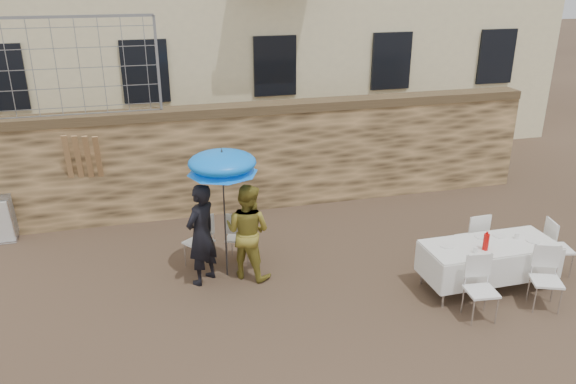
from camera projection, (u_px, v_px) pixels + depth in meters
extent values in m
plane|color=brown|center=(302.00, 349.00, 7.59)|extent=(80.00, 80.00, 0.00)
cube|color=olive|center=(235.00, 159.00, 11.67)|extent=(13.00, 0.50, 2.20)
imported|color=black|center=(201.00, 234.00, 8.93)|extent=(0.73, 0.72, 1.70)
imported|color=gold|center=(248.00, 231.00, 9.12)|extent=(1.00, 0.97, 1.62)
cylinder|color=#3F3F44|center=(225.00, 226.00, 9.09)|extent=(0.03, 0.03, 1.82)
cone|color=#0B77FF|center=(222.00, 166.00, 8.72)|extent=(1.12, 1.12, 0.22)
cube|color=white|center=(490.00, 245.00, 8.80)|extent=(2.10, 0.85, 0.05)
cylinder|color=silver|center=(445.00, 285.00, 8.40)|extent=(0.04, 0.04, 0.74)
cylinder|color=silver|center=(553.00, 269.00, 8.86)|extent=(0.04, 0.04, 0.74)
cylinder|color=silver|center=(423.00, 264.00, 9.02)|extent=(0.04, 0.04, 0.74)
cylinder|color=silver|center=(525.00, 250.00, 9.48)|extent=(0.04, 0.04, 0.74)
cylinder|color=red|center=(486.00, 242.00, 8.56)|extent=(0.09, 0.09, 0.26)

